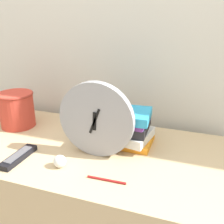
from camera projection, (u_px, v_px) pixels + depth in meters
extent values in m
cube|color=silver|center=(110.00, 35.00, 1.27)|extent=(6.00, 0.04, 2.40)
cube|color=tan|center=(85.00, 219.00, 1.24)|extent=(1.18, 0.60, 0.78)
cylinder|color=#99999E|center=(96.00, 120.00, 0.99)|extent=(0.30, 0.03, 0.30)
cylinder|color=white|center=(95.00, 121.00, 0.98)|extent=(0.26, 0.01, 0.26)
cube|color=black|center=(95.00, 121.00, 0.98)|extent=(0.02, 0.01, 0.07)
cube|color=black|center=(95.00, 121.00, 0.98)|extent=(0.05, 0.01, 0.10)
cylinder|color=black|center=(95.00, 121.00, 0.98)|extent=(0.01, 0.00, 0.01)
cube|color=orange|center=(127.00, 140.00, 1.13)|extent=(0.21, 0.16, 0.03)
cube|color=white|center=(124.00, 133.00, 1.12)|extent=(0.25, 0.20, 0.04)
cube|color=#232328|center=(124.00, 125.00, 1.10)|extent=(0.21, 0.18, 0.04)
cube|color=#7A3899|center=(124.00, 120.00, 1.08)|extent=(0.19, 0.14, 0.02)
cube|color=#2D9ED1|center=(127.00, 115.00, 1.05)|extent=(0.19, 0.16, 0.04)
cylinder|color=#C63D2D|center=(17.00, 110.00, 1.27)|extent=(0.16, 0.16, 0.17)
torus|color=#9F3024|center=(15.00, 94.00, 1.24)|extent=(0.17, 0.17, 0.01)
cube|color=black|center=(19.00, 157.00, 1.00)|extent=(0.05, 0.18, 0.02)
cube|color=#59595E|center=(18.00, 154.00, 1.00)|extent=(0.04, 0.13, 0.00)
sphere|color=white|center=(60.00, 161.00, 0.95)|extent=(0.05, 0.05, 0.05)
cylinder|color=#B21E1E|center=(107.00, 180.00, 0.88)|extent=(0.14, 0.01, 0.01)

